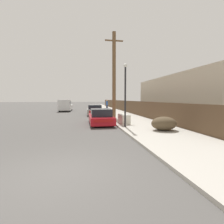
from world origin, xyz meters
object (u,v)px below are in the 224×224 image
(pickup_truck, at_px, (65,105))
(brush_pile, at_px, (164,123))
(discarded_fridge, at_px, (124,119))
(street_lamp, at_px, (125,90))
(pedestrian, at_px, (107,105))
(parked_sports_car_red, at_px, (101,117))
(car_parked_mid, at_px, (95,110))
(utility_pole, at_px, (114,75))

(pickup_truck, height_order, brush_pile, pickup_truck)
(discarded_fridge, bearing_deg, brush_pile, -63.59)
(street_lamp, xyz_separation_m, pedestrian, (1.20, 17.10, -1.59))
(discarded_fridge, xyz_separation_m, parked_sports_car_red, (-1.79, 0.64, 0.10))
(car_parked_mid, xyz_separation_m, brush_pile, (3.35, -12.45, -0.07))
(car_parked_mid, bearing_deg, parked_sports_car_red, -88.70)
(street_lamp, bearing_deg, utility_pole, 87.35)
(car_parked_mid, height_order, street_lamp, street_lamp)
(utility_pole, relative_size, brush_pile, 5.39)
(pickup_truck, relative_size, utility_pole, 0.67)
(parked_sports_car_red, bearing_deg, car_parked_mid, 89.59)
(parked_sports_car_red, distance_m, pickup_truck, 16.44)
(discarded_fridge, xyz_separation_m, street_lamp, (-0.33, -1.68, 2.18))
(parked_sports_car_red, bearing_deg, utility_pole, 62.97)
(discarded_fridge, xyz_separation_m, pedestrian, (0.87, 15.43, 0.59))
(discarded_fridge, bearing_deg, street_lamp, -101.00)
(discarded_fridge, xyz_separation_m, pickup_truck, (-5.96, 16.54, 0.47))
(street_lamp, xyz_separation_m, brush_pile, (2.02, -1.75, -2.11))
(pickup_truck, xyz_separation_m, pedestrian, (6.83, -1.11, 0.12))
(discarded_fridge, height_order, pedestrian, pedestrian)
(parked_sports_car_red, bearing_deg, pickup_truck, 105.18)
(discarded_fridge, height_order, street_lamp, street_lamp)
(parked_sports_car_red, relative_size, utility_pole, 0.52)
(parked_sports_car_red, xyz_separation_m, utility_pole, (1.72, 3.30, 3.87))
(brush_pile, height_order, pedestrian, pedestrian)
(discarded_fridge, bearing_deg, parked_sports_car_red, 160.32)
(pickup_truck, bearing_deg, street_lamp, 108.00)
(pickup_truck, distance_m, utility_pole, 14.34)
(car_parked_mid, distance_m, pedestrian, 6.90)
(discarded_fridge, relative_size, street_lamp, 0.39)
(car_parked_mid, bearing_deg, brush_pile, -72.74)
(utility_pole, bearing_deg, car_parked_mid, 107.37)
(parked_sports_car_red, height_order, pickup_truck, pickup_truck)
(car_parked_mid, bearing_deg, pickup_truck, 121.97)
(parked_sports_car_red, xyz_separation_m, street_lamp, (1.46, -2.32, 2.08))
(pickup_truck, xyz_separation_m, street_lamp, (5.63, -18.21, 1.71))
(parked_sports_car_red, height_order, brush_pile, parked_sports_car_red)
(parked_sports_car_red, distance_m, utility_pole, 5.37)
(parked_sports_car_red, height_order, utility_pole, utility_pole)
(parked_sports_car_red, xyz_separation_m, pedestrian, (2.66, 14.79, 0.49))
(pickup_truck, xyz_separation_m, utility_pole, (5.89, -12.60, 3.50))
(utility_pole, relative_size, street_lamp, 1.96)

